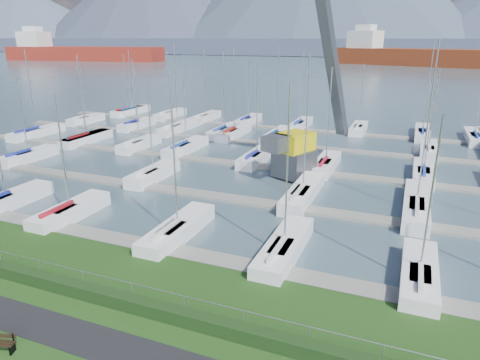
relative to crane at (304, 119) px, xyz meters
The scene contains 10 objects.
path 28.52m from the crane, 92.77° to the right, with size 160.00×2.00×0.04m, color black.
water 235.09m from the crane, 90.33° to the left, with size 800.00×540.00×0.20m, color #425761.
hedge 25.90m from the crane, 93.05° to the right, with size 80.00×0.70×0.70m, color #193212.
fence 25.36m from the crane, 93.10° to the right, with size 0.04×0.04×80.00m, color #909398.
foothill 305.02m from the crane, 90.25° to the left, with size 900.00×80.00×12.00m, color #454D65.
docks 5.80m from the crane, 143.08° to the left, with size 90.00×41.60×0.25m.
crane is the anchor object (origin of this frame).
cargo_ship_west 243.22m from the crane, 136.63° to the left, with size 95.11×30.96×21.50m.
cargo_ship_mid 190.22m from the crane, 86.45° to the left, with size 100.37×48.36×21.50m.
sailboat_fleet 6.70m from the crane, 129.62° to the left, with size 74.92×50.12×13.28m.
Camera 1 is at (10.91, -15.09, 12.77)m, focal length 32.00 mm.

